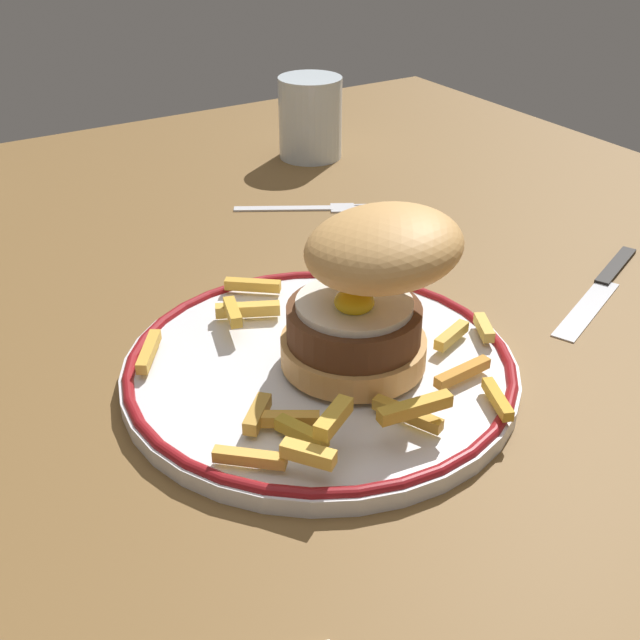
{
  "coord_description": "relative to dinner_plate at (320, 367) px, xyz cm",
  "views": [
    {
      "loc": [
        39.12,
        -26.76,
        31.35
      ],
      "look_at": [
        0.72,
        -3.12,
        4.6
      ],
      "focal_mm": 44.61,
      "sensor_mm": 36.0,
      "label": 1
    }
  ],
  "objects": [
    {
      "name": "ground_plane",
      "position": [
        -0.72,
        3.12,
        -2.84
      ],
      "size": [
        126.42,
        108.59,
        4.0
      ],
      "primitive_type": "cube",
      "color": "brown"
    },
    {
      "name": "knife",
      "position": [
        1.1,
        27.47,
        -0.58
      ],
      "size": [
        8.58,
        17.09,
        0.7
      ],
      "color": "black",
      "rests_on": "ground_plane"
    },
    {
      "name": "dinner_plate",
      "position": [
        0.0,
        0.0,
        0.0
      ],
      "size": [
        26.96,
        26.96,
        1.6
      ],
      "color": "silver",
      "rests_on": "ground_plane"
    },
    {
      "name": "fork",
      "position": [
        -25.92,
        14.71,
        -0.66
      ],
      "size": [
        8.41,
        13.16,
        0.36
      ],
      "color": "silver",
      "rests_on": "ground_plane"
    },
    {
      "name": "water_glass",
      "position": [
        -39.65,
        23.08,
        3.19
      ],
      "size": [
        7.33,
        7.33,
        9.25
      ],
      "color": "silver",
      "rests_on": "ground_plane"
    },
    {
      "name": "burger",
      "position": [
        1.97,
        2.39,
        6.31
      ],
      "size": [
        14.29,
        14.37,
        11.35
      ],
      "color": "tan",
      "rests_on": "dinner_plate"
    },
    {
      "name": "fries_pile",
      "position": [
        2.31,
        -0.6,
        1.5
      ],
      "size": [
        24.84,
        24.14,
        2.77
      ],
      "color": "gold",
      "rests_on": "dinner_plate"
    }
  ]
}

